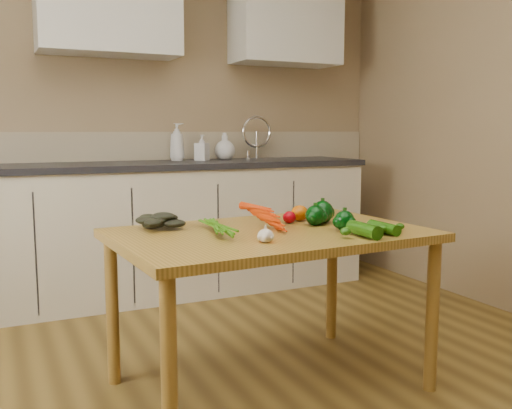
{
  "coord_description": "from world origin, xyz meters",
  "views": [
    {
      "loc": [
        -0.86,
        -1.54,
        1.11
      ],
      "look_at": [
        0.26,
        0.83,
        0.77
      ],
      "focal_mm": 40.0,
      "sensor_mm": 36.0,
      "label": 1
    }
  ],
  "objects": [
    {
      "name": "tomato_a",
      "position": [
        0.37,
        0.72,
        0.72
      ],
      "size": [
        0.06,
        0.06,
        0.06
      ],
      "primitive_type": "ellipsoid",
      "color": "#90020B",
      "rests_on": "table"
    },
    {
      "name": "upper_cabinets",
      "position": [
        0.51,
        2.32,
        1.95
      ],
      "size": [
        2.15,
        0.35,
        0.7
      ],
      "color": "silver",
      "rests_on": "room"
    },
    {
      "name": "soap_bottle_c",
      "position": [
        0.7,
        2.32,
        1.0
      ],
      "size": [
        0.18,
        0.18,
        0.19
      ],
      "primitive_type": "imported",
      "rotation": [
        0.0,
        0.0,
        2.88
      ],
      "color": "silver",
      "rests_on": "counter_run"
    },
    {
      "name": "room",
      "position": [
        0.0,
        0.17,
        1.25
      ],
      "size": [
        4.04,
        5.04,
        2.64
      ],
      "color": "brown",
      "rests_on": "ground"
    },
    {
      "name": "garlic_bulb",
      "position": [
        0.08,
        0.37,
        0.72
      ],
      "size": [
        0.06,
        0.06,
        0.05
      ],
      "primitive_type": "ellipsoid",
      "color": "silver",
      "rests_on": "table"
    },
    {
      "name": "zucchini_b",
      "position": [
        0.48,
        0.3,
        0.72
      ],
      "size": [
        0.06,
        0.18,
        0.06
      ],
      "primitive_type": "cylinder",
      "rotation": [
        1.57,
        0.0,
        -0.01
      ],
      "color": "#154207",
      "rests_on": "table"
    },
    {
      "name": "pepper_c",
      "position": [
        0.49,
        0.46,
        0.73
      ],
      "size": [
        0.08,
        0.08,
        0.08
      ],
      "primitive_type": "sphere",
      "color": "black",
      "rests_on": "table"
    },
    {
      "name": "tomato_c",
      "position": [
        0.57,
        0.79,
        0.72
      ],
      "size": [
        0.08,
        0.08,
        0.07
      ],
      "primitive_type": "ellipsoid",
      "color": "#BE5104",
      "rests_on": "table"
    },
    {
      "name": "tomato_b",
      "position": [
        0.45,
        0.76,
        0.73
      ],
      "size": [
        0.08,
        0.08,
        0.07
      ],
      "primitive_type": "ellipsoid",
      "color": "#BE5104",
      "rests_on": "table"
    },
    {
      "name": "carrot_bunch",
      "position": [
        0.15,
        0.64,
        0.72
      ],
      "size": [
        0.25,
        0.2,
        0.06
      ],
      "primitive_type": null,
      "rotation": [
        0.0,
        0.0,
        0.06
      ],
      "color": "red",
      "rests_on": "table"
    },
    {
      "name": "zucchini_a",
      "position": [
        0.6,
        0.33,
        0.71
      ],
      "size": [
        0.05,
        0.17,
        0.05
      ],
      "primitive_type": "cylinder",
      "rotation": [
        1.57,
        0.0,
        0.01
      ],
      "color": "#154207",
      "rests_on": "table"
    },
    {
      "name": "pepper_b",
      "position": [
        0.52,
        0.67,
        0.74
      ],
      "size": [
        0.1,
        0.1,
        0.1
      ],
      "primitive_type": "sphere",
      "color": "black",
      "rests_on": "table"
    },
    {
      "name": "pepper_a",
      "position": [
        0.45,
        0.62,
        0.73
      ],
      "size": [
        0.09,
        0.09,
        0.09
      ],
      "primitive_type": "sphere",
      "color": "black",
      "rests_on": "table"
    },
    {
      "name": "soap_bottle_a",
      "position": [
        0.34,
        2.31,
        1.03
      ],
      "size": [
        0.12,
        0.12,
        0.26
      ],
      "primitive_type": "imported",
      "rotation": [
        0.0,
        0.0,
        1.73
      ],
      "color": "silver",
      "rests_on": "counter_run"
    },
    {
      "name": "leafy_greens",
      "position": [
        -0.21,
        0.81,
        0.74
      ],
      "size": [
        0.18,
        0.17,
        0.09
      ],
      "primitive_type": null,
      "color": "black",
      "rests_on": "table"
    },
    {
      "name": "counter_run",
      "position": [
        0.21,
        2.19,
        0.46
      ],
      "size": [
        2.84,
        0.64,
        1.14
      ],
      "color": "beige",
      "rests_on": "ground"
    },
    {
      "name": "table",
      "position": [
        0.21,
        0.58,
        0.61
      ],
      "size": [
        1.33,
        0.9,
        0.69
      ],
      "rotation": [
        0.0,
        0.0,
        0.06
      ],
      "color": "#A97F31",
      "rests_on": "ground"
    },
    {
      "name": "soap_bottle_b",
      "position": [
        0.5,
        2.25,
        0.99
      ],
      "size": [
        0.12,
        0.12,
        0.18
      ],
      "primitive_type": "imported",
      "rotation": [
        0.0,
        0.0,
        2.33
      ],
      "color": "silver",
      "rests_on": "counter_run"
    }
  ]
}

